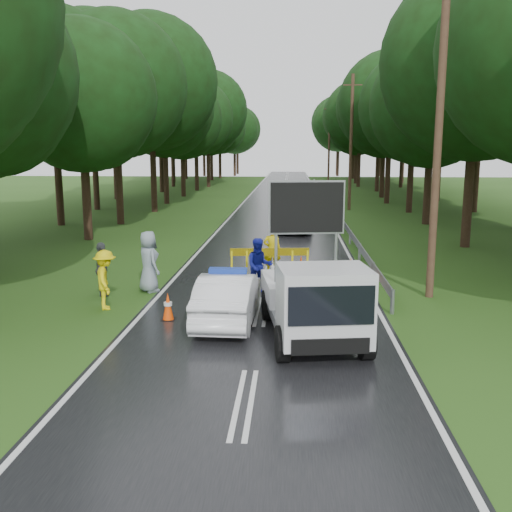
# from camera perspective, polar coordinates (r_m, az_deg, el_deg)

# --- Properties ---
(ground) EXTENTS (160.00, 160.00, 0.00)m
(ground) POSITION_cam_1_polar(r_m,az_deg,el_deg) (16.46, 0.57, -5.58)
(ground) COLOR #264915
(ground) RESTS_ON ground
(road) EXTENTS (7.00, 140.00, 0.02)m
(road) POSITION_cam_1_polar(r_m,az_deg,el_deg) (46.01, 2.56, 4.95)
(road) COLOR black
(road) RESTS_ON ground
(guardrail) EXTENTS (0.12, 60.06, 0.70)m
(guardrail) POSITION_cam_1_polar(r_m,az_deg,el_deg) (45.71, 7.22, 5.52)
(guardrail) COLOR gray
(guardrail) RESTS_ON ground
(utility_pole_near) EXTENTS (1.40, 0.24, 10.00)m
(utility_pole_near) POSITION_cam_1_polar(r_m,az_deg,el_deg) (18.31, 17.79, 11.62)
(utility_pole_near) COLOR #452B20
(utility_pole_near) RESTS_ON ground
(utility_pole_mid) EXTENTS (1.40, 0.24, 10.00)m
(utility_pole_mid) POSITION_cam_1_polar(r_m,az_deg,el_deg) (43.99, 9.48, 11.15)
(utility_pole_mid) COLOR #452B20
(utility_pole_mid) RESTS_ON ground
(utility_pole_far) EXTENTS (1.40, 0.24, 10.00)m
(utility_pole_far) POSITION_cam_1_polar(r_m,az_deg,el_deg) (69.91, 7.32, 10.99)
(utility_pole_far) COLOR #452B20
(utility_pole_far) RESTS_ON ground
(police_sedan) EXTENTS (1.53, 4.12, 1.48)m
(police_sedan) POSITION_cam_1_polar(r_m,az_deg,el_deg) (15.29, -2.78, -4.22)
(police_sedan) COLOR white
(police_sedan) RESTS_ON ground
(work_truck) EXTENTS (2.74, 4.98, 3.77)m
(work_truck) POSITION_cam_1_polar(r_m,az_deg,el_deg) (13.83, 5.82, -4.40)
(work_truck) COLOR gray
(work_truck) RESTS_ON ground
(barrier) EXTENTS (2.79, 0.32, 1.16)m
(barrier) POSITION_cam_1_polar(r_m,az_deg,el_deg) (20.14, 1.37, -0.00)
(barrier) COLOR yellow
(barrier) RESTS_ON ground
(officer) EXTENTS (0.69, 0.49, 1.81)m
(officer) POSITION_cam_1_polar(r_m,az_deg,el_deg) (21.11, 1.62, 0.58)
(officer) COLOR #D4BC0B
(officer) RESTS_ON ground
(civilian) EXTENTS (1.00, 0.85, 1.80)m
(civilian) POSITION_cam_1_polar(r_m,az_deg,el_deg) (18.30, 0.32, -1.00)
(civilian) COLOR #1A21A9
(civilian) RESTS_ON ground
(bystander_left) EXTENTS (1.01, 1.29, 1.75)m
(bystander_left) POSITION_cam_1_polar(r_m,az_deg,el_deg) (17.08, -14.83, -2.31)
(bystander_left) COLOR yellow
(bystander_left) RESTS_ON ground
(bystander_mid) EXTENTS (0.65, 1.08, 1.72)m
(bystander_mid) POSITION_cam_1_polar(r_m,az_deg,el_deg) (18.66, -15.17, -1.28)
(bystander_mid) COLOR #45494D
(bystander_mid) RESTS_ON ground
(bystander_right) EXTENTS (1.10, 1.16, 2.00)m
(bystander_right) POSITION_cam_1_polar(r_m,az_deg,el_deg) (18.84, -10.70, -0.55)
(bystander_right) COLOR #84939E
(bystander_right) RESTS_ON ground
(queue_car_first) EXTENTS (2.13, 4.71, 1.57)m
(queue_car_first) POSITION_cam_1_polar(r_m,az_deg,el_deg) (32.13, 4.03, 3.84)
(queue_car_first) COLOR #383B3F
(queue_car_first) RESTS_ON ground
(queue_car_second) EXTENTS (2.13, 5.04, 1.45)m
(queue_car_second) POSITION_cam_1_polar(r_m,az_deg,el_deg) (38.36, 3.81, 4.87)
(queue_car_second) COLOR #95979C
(queue_car_second) RESTS_ON ground
(queue_car_third) EXTENTS (3.21, 5.73, 1.51)m
(queue_car_third) POSITION_cam_1_polar(r_m,az_deg,el_deg) (47.41, 3.57, 6.02)
(queue_car_third) COLOR black
(queue_car_third) RESTS_ON ground
(queue_car_fourth) EXTENTS (1.80, 3.99, 1.27)m
(queue_car_fourth) POSITION_cam_1_polar(r_m,az_deg,el_deg) (53.43, 5.50, 6.39)
(queue_car_fourth) COLOR #47484F
(queue_car_fourth) RESTS_ON ground
(cone_near_left) EXTENTS (0.37, 0.37, 0.78)m
(cone_near_left) POSITION_cam_1_polar(r_m,az_deg,el_deg) (15.73, -8.79, -5.06)
(cone_near_left) COLOR black
(cone_near_left) RESTS_ON ground
(cone_center) EXTENTS (0.33, 0.33, 0.70)m
(cone_center) POSITION_cam_1_polar(r_m,az_deg,el_deg) (16.44, -2.92, -4.37)
(cone_center) COLOR black
(cone_center) RESTS_ON ground
(cone_far) EXTENTS (0.34, 0.34, 0.72)m
(cone_far) POSITION_cam_1_polar(r_m,az_deg,el_deg) (21.21, 4.53, -0.92)
(cone_far) COLOR black
(cone_far) RESTS_ON ground
(cone_left_mid) EXTENTS (0.37, 0.37, 0.79)m
(cone_left_mid) POSITION_cam_1_polar(r_m,az_deg,el_deg) (17.56, -5.78, -3.29)
(cone_left_mid) COLOR black
(cone_left_mid) RESTS_ON ground
(cone_right) EXTENTS (0.38, 0.38, 0.80)m
(cone_right) POSITION_cam_1_polar(r_m,az_deg,el_deg) (20.60, 9.44, -1.28)
(cone_right) COLOR black
(cone_right) RESTS_ON ground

